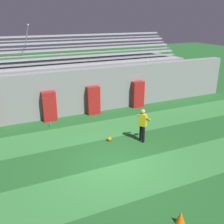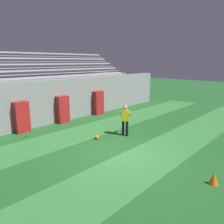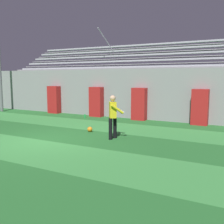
% 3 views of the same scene
% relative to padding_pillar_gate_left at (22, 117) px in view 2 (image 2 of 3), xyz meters
% --- Properties ---
extents(ground_plane, '(80.00, 80.00, 0.00)m').
position_rel_padding_pillar_gate_left_xyz_m(ground_plane, '(1.37, -5.95, -0.88)').
color(ground_plane, '#236028').
extents(turf_stripe_mid, '(28.00, 2.36, 0.01)m').
position_rel_padding_pillar_gate_left_xyz_m(turf_stripe_mid, '(1.37, -7.23, -0.88)').
color(turf_stripe_mid, '#38843D').
rests_on(turf_stripe_mid, ground).
extents(turf_stripe_far, '(28.00, 2.36, 0.01)m').
position_rel_padding_pillar_gate_left_xyz_m(turf_stripe_far, '(1.37, -2.51, -0.88)').
color(turf_stripe_far, '#38843D').
rests_on(turf_stripe_far, ground).
extents(back_wall, '(24.00, 0.60, 2.80)m').
position_rel_padding_pillar_gate_left_xyz_m(back_wall, '(1.37, 0.55, 0.52)').
color(back_wall, gray).
rests_on(back_wall, ground).
extents(padding_pillar_gate_left, '(0.79, 0.44, 1.77)m').
position_rel_padding_pillar_gate_left_xyz_m(padding_pillar_gate_left, '(0.00, 0.00, 0.00)').
color(padding_pillar_gate_left, '#B21E1E').
rests_on(padding_pillar_gate_left, ground).
extents(padding_pillar_gate_right, '(0.79, 0.44, 1.77)m').
position_rel_padding_pillar_gate_left_xyz_m(padding_pillar_gate_right, '(2.75, 0.00, 0.00)').
color(padding_pillar_gate_right, '#B21E1E').
rests_on(padding_pillar_gate_right, ground).
extents(padding_pillar_far_right, '(0.79, 0.44, 1.77)m').
position_rel_padding_pillar_gate_left_xyz_m(padding_pillar_far_right, '(5.95, 0.00, 0.00)').
color(padding_pillar_far_right, '#B21E1E').
rests_on(padding_pillar_far_right, ground).
extents(bleacher_stand, '(18.00, 4.05, 5.43)m').
position_rel_padding_pillar_gate_left_xyz_m(bleacher_stand, '(1.37, 2.89, 0.62)').
color(bleacher_stand, gray).
rests_on(bleacher_stand, ground).
extents(goalkeeper, '(0.72, 0.74, 1.67)m').
position_rel_padding_pillar_gate_left_xyz_m(goalkeeper, '(3.56, -4.60, 0.07)').
color(goalkeeper, black).
rests_on(goalkeeper, ground).
extents(soccer_ball, '(0.22, 0.22, 0.22)m').
position_rel_padding_pillar_gate_left_xyz_m(soccer_ball, '(2.08, -3.94, -0.77)').
color(soccer_ball, orange).
rests_on(soccer_ball, ground).
extents(traffic_cone, '(0.30, 0.30, 0.42)m').
position_rel_padding_pillar_gate_left_xyz_m(traffic_cone, '(1.74, -9.85, -0.67)').
color(traffic_cone, orange).
rests_on(traffic_cone, ground).
extents(water_bottle, '(0.07, 0.07, 0.24)m').
position_rel_padding_pillar_gate_left_xyz_m(water_bottle, '(-0.20, -0.94, -0.76)').
color(water_bottle, green).
rests_on(water_bottle, ground).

